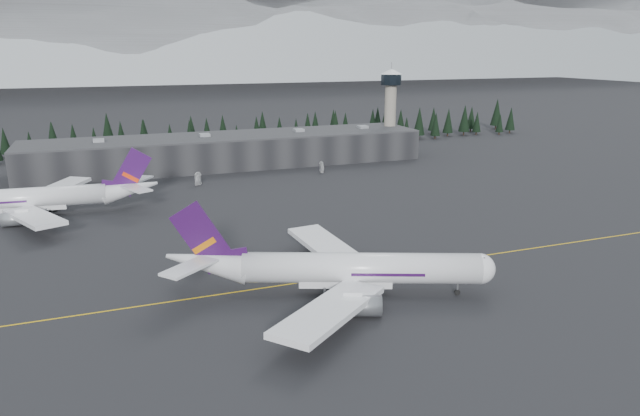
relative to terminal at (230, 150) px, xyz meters
name	(u,v)px	position (x,y,z in m)	size (l,w,h in m)	color
ground	(353,271)	(0.00, -125.00, -6.30)	(1400.00, 1400.00, 0.00)	black
taxiline	(356,274)	(0.00, -127.00, -6.29)	(400.00, 0.40, 0.02)	gold
terminal	(230,150)	(0.00, 0.00, 0.00)	(160.00, 30.00, 12.60)	black
control_tower	(390,102)	(75.00, 3.00, 17.11)	(10.00, 10.00, 37.70)	gray
treeline	(213,135)	(0.00, 37.00, 1.20)	(360.00, 20.00, 15.00)	black
mountain_ridge	(128,76)	(0.00, 875.00, -6.30)	(4400.00, 900.00, 420.00)	white
jet_main	(332,269)	(-8.71, -134.51, -0.97)	(61.88, 55.16, 18.90)	silver
jet_parked	(43,198)	(-65.95, -54.12, -1.00)	(63.91, 58.77, 18.80)	silver
gse_vehicle_a	(198,184)	(-18.47, -31.97, -5.61)	(2.28, 4.94, 1.37)	silver
gse_vehicle_b	(322,171)	(30.21, -27.42, -5.52)	(1.83, 4.56, 1.55)	silver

